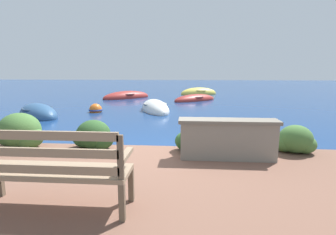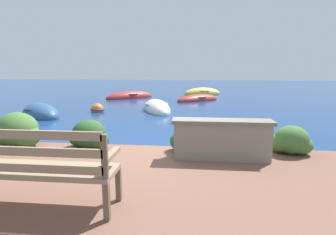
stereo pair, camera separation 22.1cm
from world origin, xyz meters
name	(u,v)px [view 2 (the right image)]	position (x,y,z in m)	size (l,w,h in m)	color
ground_plane	(150,156)	(0.00, 0.00, 0.00)	(80.00, 80.00, 0.00)	navy
park_bench	(38,166)	(-0.78, -2.53, 0.71)	(1.68, 0.48, 0.93)	brown
stone_wall	(221,139)	(1.36, -0.66, 0.57)	(1.68, 0.39, 0.69)	gray
hedge_clump_far_left	(17,131)	(-2.64, -0.30, 0.52)	(1.01, 0.73, 0.69)	#426B33
hedge_clump_left	(89,136)	(-1.16, -0.27, 0.46)	(0.83, 0.60, 0.56)	#284C23
hedge_clump_centre	(191,140)	(0.83, -0.31, 0.45)	(0.78, 0.56, 0.53)	#2D5628
hedge_clump_right	(291,142)	(2.64, -0.23, 0.44)	(0.76, 0.55, 0.52)	#426B33
rowboat_nearest	(40,114)	(-4.92, 4.16, 0.07)	(2.45, 2.23, 0.87)	#2D517A
rowboat_mid	(157,109)	(-0.73, 5.93, 0.07)	(1.89, 2.90, 0.84)	silver
rowboat_far	(198,100)	(1.05, 9.86, 0.06)	(2.79, 2.53, 0.64)	#9E2D28
rowboat_outer	(130,97)	(-3.13, 10.81, 0.07)	(3.02, 2.95, 0.78)	#9E2D28
rowboat_distant	(202,94)	(1.40, 13.63, 0.07)	(2.87, 2.03, 0.87)	#DBC64C
mooring_buoy	(97,110)	(-3.16, 5.40, 0.09)	(0.58, 0.58, 0.52)	orange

